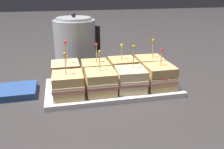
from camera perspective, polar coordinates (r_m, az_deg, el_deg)
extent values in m
plane|color=#383333|center=(0.87, 0.00, -3.72)|extent=(6.00, 6.00, 0.00)
cube|color=silver|center=(0.87, 0.00, -3.42)|extent=(0.47, 0.24, 0.01)
cube|color=silver|center=(0.87, 0.00, -2.88)|extent=(0.47, 0.24, 0.01)
cube|color=tan|center=(0.79, -10.42, -4.11)|extent=(0.10, 0.10, 0.03)
cube|color=tan|center=(0.79, -10.51, -2.80)|extent=(0.10, 0.10, 0.01)
cube|color=beige|center=(0.78, -10.56, -2.17)|extent=(0.10, 0.10, 0.01)
cube|color=#E0B771|center=(0.78, -10.65, -0.88)|extent=(0.10, 0.10, 0.03)
cylinder|color=tan|center=(0.76, -11.12, 2.12)|extent=(0.00, 0.00, 0.08)
sphere|color=orange|center=(0.75, -11.32, 4.89)|extent=(0.01, 0.01, 0.01)
cube|color=tan|center=(0.80, -2.74, -3.43)|extent=(0.10, 0.10, 0.03)
cube|color=#B26B60|center=(0.80, -2.76, -2.12)|extent=(0.10, 0.10, 0.01)
cube|color=beige|center=(0.79, -2.78, -1.50)|extent=(0.10, 0.10, 0.01)
cube|color=#E0B771|center=(0.79, -2.80, -0.23)|extent=(0.10, 0.10, 0.03)
cylinder|color=tan|center=(0.78, -2.98, 2.94)|extent=(0.00, 0.01, 0.08)
sphere|color=yellow|center=(0.77, -3.03, 5.59)|extent=(0.01, 0.01, 0.01)
cube|color=beige|center=(0.83, 4.45, -2.76)|extent=(0.10, 0.10, 0.03)
cube|color=#B26B60|center=(0.82, 4.49, -1.48)|extent=(0.11, 0.11, 0.01)
cube|color=beige|center=(0.82, 4.51, -0.88)|extent=(0.11, 0.11, 0.01)
cube|color=beige|center=(0.81, 4.55, 0.37)|extent=(0.10, 0.10, 0.03)
cylinder|color=tan|center=(0.80, 5.17, 3.77)|extent=(0.00, 0.01, 0.09)
sphere|color=orange|center=(0.79, 5.27, 6.74)|extent=(0.01, 0.01, 0.01)
cube|color=tan|center=(0.86, 11.18, -2.11)|extent=(0.10, 0.10, 0.03)
cube|color=tan|center=(0.86, 11.27, -0.89)|extent=(0.10, 0.10, 0.01)
cube|color=beige|center=(0.85, 11.31, -0.30)|extent=(0.10, 0.10, 0.01)
cylinder|color=red|center=(0.84, 11.80, -0.31)|extent=(0.07, 0.07, 0.00)
cube|color=tan|center=(0.84, 11.42, 1.15)|extent=(0.10, 0.10, 0.03)
cylinder|color=tan|center=(0.84, 11.73, 3.69)|extent=(0.00, 0.00, 0.07)
sphere|color=red|center=(0.83, 11.89, 5.85)|extent=(0.01, 0.01, 0.01)
cube|color=#DBB77A|center=(0.89, -10.96, -1.28)|extent=(0.10, 0.10, 0.03)
cube|color=tan|center=(0.89, -11.05, -0.09)|extent=(0.10, 0.10, 0.01)
cube|color=beige|center=(0.88, -11.09, 0.47)|extent=(0.10, 0.10, 0.01)
cylinder|color=red|center=(0.87, -11.07, 0.48)|extent=(0.07, 0.07, 0.00)
cube|color=#E8C281|center=(0.88, -11.19, 1.88)|extent=(0.10, 0.10, 0.03)
cylinder|color=tan|center=(0.86, -10.96, 4.90)|extent=(0.00, 0.01, 0.09)
sphere|color=red|center=(0.85, -11.16, 7.67)|extent=(0.01, 0.01, 0.01)
cube|color=tan|center=(0.90, -3.99, -0.77)|extent=(0.10, 0.10, 0.03)
cube|color=#B26B60|center=(0.89, -4.02, 0.42)|extent=(0.10, 0.10, 0.01)
cube|color=beige|center=(0.89, -4.04, 0.98)|extent=(0.10, 0.10, 0.01)
cube|color=tan|center=(0.88, -4.07, 2.14)|extent=(0.10, 0.10, 0.03)
cylinder|color=tan|center=(0.87, -3.73, 4.83)|extent=(0.00, 0.01, 0.08)
sphere|color=red|center=(0.86, -3.79, 7.25)|extent=(0.01, 0.01, 0.01)
cube|color=tan|center=(0.92, 2.53, -0.23)|extent=(0.10, 0.10, 0.03)
cube|color=#B26B60|center=(0.91, 2.55, 0.93)|extent=(0.10, 0.10, 0.01)
cube|color=beige|center=(0.91, 2.56, 1.48)|extent=(0.10, 0.10, 0.01)
cylinder|color=red|center=(0.89, 2.85, 1.51)|extent=(0.08, 0.08, 0.00)
cube|color=tan|center=(0.90, 2.58, 2.86)|extent=(0.10, 0.10, 0.03)
cylinder|color=tan|center=(0.89, 2.32, 5.09)|extent=(0.00, 0.01, 0.07)
sphere|color=yellow|center=(0.88, 2.34, 7.07)|extent=(0.01, 0.01, 0.01)
cube|color=tan|center=(0.95, 8.86, 0.24)|extent=(0.10, 0.10, 0.03)
cube|color=#B26B60|center=(0.95, 8.93, 1.37)|extent=(0.11, 0.11, 0.01)
cube|color=beige|center=(0.94, 8.96, 1.91)|extent=(0.10, 0.10, 0.01)
cylinder|color=red|center=(0.93, 9.36, 1.94)|extent=(0.07, 0.07, 0.00)
cube|color=tan|center=(0.94, 9.04, 3.24)|extent=(0.10, 0.10, 0.03)
cylinder|color=tan|center=(0.92, 9.78, 5.83)|extent=(0.00, 0.01, 0.08)
sphere|color=orange|center=(0.91, 9.92, 8.16)|extent=(0.01, 0.01, 0.01)
cylinder|color=#B7BABF|center=(1.15, -8.89, 7.63)|extent=(0.20, 0.20, 0.21)
cylinder|color=#B7BABF|center=(1.13, -9.20, 13.13)|extent=(0.16, 0.16, 0.01)
sphere|color=black|center=(1.13, -9.25, 13.93)|extent=(0.02, 0.02, 0.02)
cube|color=black|center=(1.16, -3.45, 8.48)|extent=(0.02, 0.02, 0.13)
cube|color=navy|center=(0.90, -21.80, -3.71)|extent=(0.13, 0.13, 0.02)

